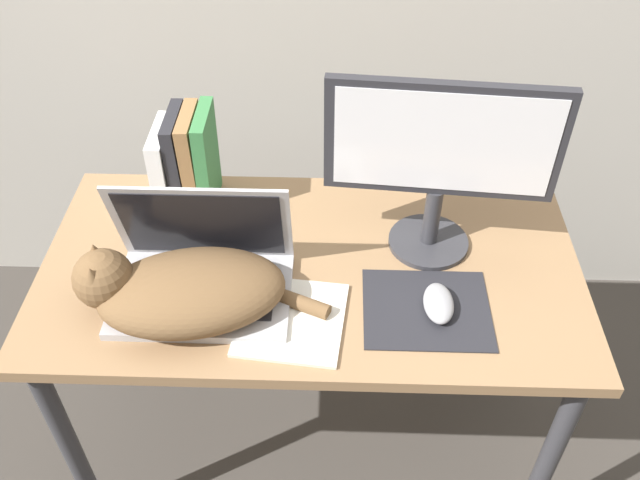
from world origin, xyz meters
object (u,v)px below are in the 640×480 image
(cat, at_px, (180,290))
(notepad, at_px, (291,319))
(external_monitor, at_px, (441,157))
(book_row, at_px, (186,162))
(computer_mouse, at_px, (439,303))
(laptop, at_px, (202,273))

(cat, xyz_separation_m, notepad, (0.22, -0.02, -0.06))
(external_monitor, bearing_deg, book_row, 166.50)
(computer_mouse, bearing_deg, book_row, 149.42)
(cat, height_order, external_monitor, external_monitor)
(laptop, height_order, computer_mouse, laptop)
(external_monitor, distance_m, notepad, 0.44)
(external_monitor, bearing_deg, computer_mouse, -89.28)
(cat, distance_m, book_row, 0.36)
(cat, relative_size, external_monitor, 1.07)
(computer_mouse, xyz_separation_m, book_row, (-0.56, 0.33, 0.10))
(computer_mouse, bearing_deg, external_monitor, 90.72)
(external_monitor, height_order, notepad, external_monitor)
(external_monitor, distance_m, computer_mouse, 0.29)
(book_row, height_order, notepad, book_row)
(computer_mouse, height_order, book_row, book_row)
(laptop, xyz_separation_m, computer_mouse, (0.48, -0.04, -0.03))
(laptop, xyz_separation_m, cat, (-0.03, -0.06, 0.01))
(laptop, xyz_separation_m, external_monitor, (0.48, 0.16, 0.19))
(cat, distance_m, notepad, 0.23)
(laptop, relative_size, cat, 0.72)
(laptop, bearing_deg, external_monitor, 17.91)
(cat, bearing_deg, book_row, 97.06)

